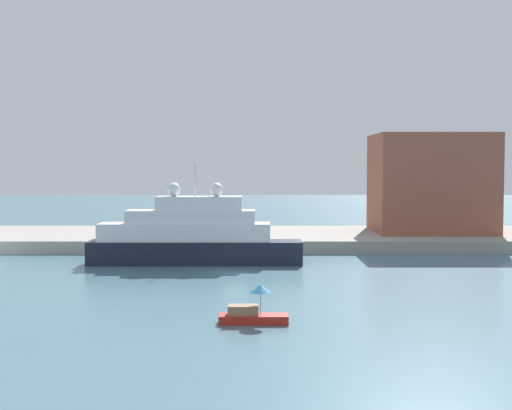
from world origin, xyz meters
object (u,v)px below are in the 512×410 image
at_px(parked_car, 120,233).
at_px(mooring_bollard, 252,238).
at_px(large_yacht, 193,237).
at_px(small_motorboat, 253,312).
at_px(harbor_building, 432,183).
at_px(person_figure, 163,229).

distance_m(parked_car, mooring_bollard, 17.80).
bearing_deg(large_yacht, parked_car, 128.32).
xyz_separation_m(small_motorboat, mooring_bollard, (-0.40, 41.19, 1.08)).
xyz_separation_m(large_yacht, harbor_building, (32.56, 22.38, 5.56)).
height_order(large_yacht, mooring_bollard, large_yacht).
bearing_deg(harbor_building, person_figure, -173.52).
bearing_deg(person_figure, parked_car, -140.70).
bearing_deg(harbor_building, parked_car, -168.85).
bearing_deg(harbor_building, mooring_bollard, -155.66).
bearing_deg(small_motorboat, large_yacht, 102.90).
relative_size(parked_car, mooring_bollard, 7.12).
xyz_separation_m(small_motorboat, person_figure, (-12.76, 48.58, 1.58)).
height_order(harbor_building, person_figure, harbor_building).
bearing_deg(large_yacht, mooring_bollard, 58.17).
xyz_separation_m(harbor_building, parked_car, (-43.48, -8.57, -6.41)).
distance_m(parked_car, person_figure, 6.66).
xyz_separation_m(large_yacht, mooring_bollard, (6.60, 10.63, -1.19)).
relative_size(large_yacht, person_figure, 13.86).
height_order(person_figure, mooring_bollard, person_figure).
distance_m(small_motorboat, person_figure, 50.25).
bearing_deg(mooring_bollard, large_yacht, -121.83).
distance_m(small_motorboat, harbor_building, 59.30).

